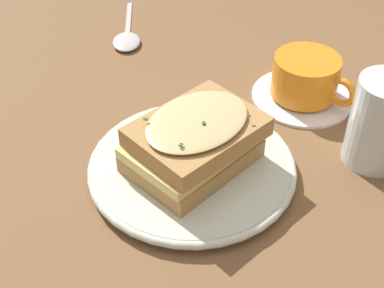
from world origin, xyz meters
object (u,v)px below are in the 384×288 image
Objects in this scene: sandwich at (194,142)px; teacup_with_saucer at (305,81)px; dinner_plate at (192,167)px; spoon at (127,39)px; water_glass at (381,122)px.

sandwich reaches higher than teacup_with_saucer.
spoon is at bearing 16.02° from dinner_plate.
water_glass is 0.43m from spoon.
sandwich is at bearing -92.59° from teacup_with_saucer.
water_glass is at bearing -20.47° from teacup_with_saucer.
water_glass is at bearing -85.87° from sandwich.
water_glass is 0.63× the size of spoon.
teacup_with_saucer is 0.14m from water_glass.
sandwich is 0.22m from water_glass.
teacup_with_saucer is 0.31m from spoon.
teacup_with_saucer is (0.14, -0.16, -0.02)m from sandwich.
dinner_plate is at bearing -93.13° from teacup_with_saucer.
dinner_plate is 1.74× the size of teacup_with_saucer.
water_glass is (0.02, -0.22, 0.05)m from dinner_plate.
spoon is (0.31, 0.09, -0.04)m from sandwich.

